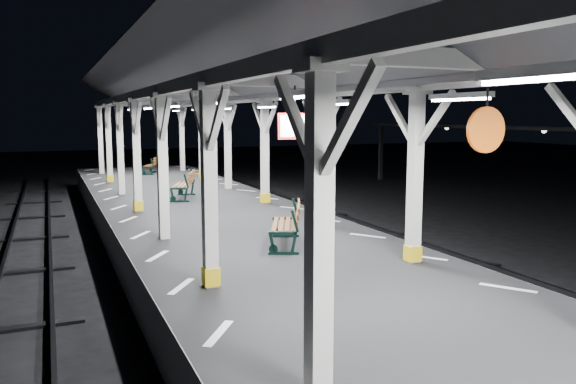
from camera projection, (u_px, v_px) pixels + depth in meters
ground at (379, 373)px, 8.36m from camera, size 120.00×120.00×0.00m
platform at (379, 341)px, 8.30m from camera, size 6.00×50.00×1.00m
hazard_stripes_left at (219, 333)px, 7.27m from camera, size 1.00×48.00×0.01m
hazard_stripes_right at (508, 288)px, 9.18m from camera, size 1.00×48.00×0.01m
canopy at (386, 61)px, 7.74m from camera, size 5.40×49.00×4.65m
bench_mid at (289, 223)px, 12.16m from camera, size 1.28×1.84×0.94m
bench_far at (186, 184)px, 19.12m from camera, size 1.20×1.84×0.94m
bench_extra at (153, 165)px, 27.42m from camera, size 1.09×1.62×0.83m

